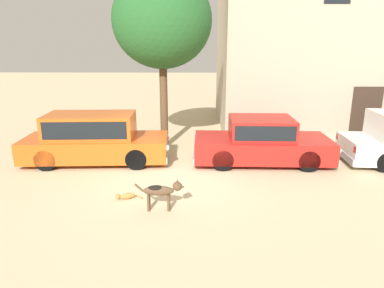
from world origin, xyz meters
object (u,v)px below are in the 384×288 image
at_px(parked_sedan_nearest, 94,137).
at_px(acacia_tree_left, 162,21).
at_px(stray_cat, 126,196).
at_px(parked_sedan_second, 261,141).
at_px(stray_dog_spotted, 162,190).

distance_m(parked_sedan_nearest, acacia_tree_left, 4.42).
relative_size(parked_sedan_nearest, stray_cat, 7.22).
height_order(parked_sedan_second, stray_dog_spotted, parked_sedan_second).
bearing_deg(stray_cat, stray_dog_spotted, 129.95).
relative_size(stray_dog_spotted, acacia_tree_left, 0.19).
distance_m(parked_sedan_nearest, stray_dog_spotted, 4.12).
bearing_deg(parked_sedan_nearest, parked_sedan_second, -2.24).
xyz_separation_m(parked_sedan_nearest, acacia_tree_left, (2.02, 1.78, 3.51)).
bearing_deg(parked_sedan_second, parked_sedan_nearest, -178.32).
bearing_deg(stray_dog_spotted, stray_cat, 148.63).
relative_size(parked_sedan_second, stray_cat, 6.75).
relative_size(parked_sedan_second, stray_dog_spotted, 3.89).
xyz_separation_m(stray_dog_spotted, stray_cat, (-0.93, 0.55, -0.39)).
distance_m(parked_sedan_nearest, parked_sedan_second, 5.19).
distance_m(stray_dog_spotted, acacia_tree_left, 6.39).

